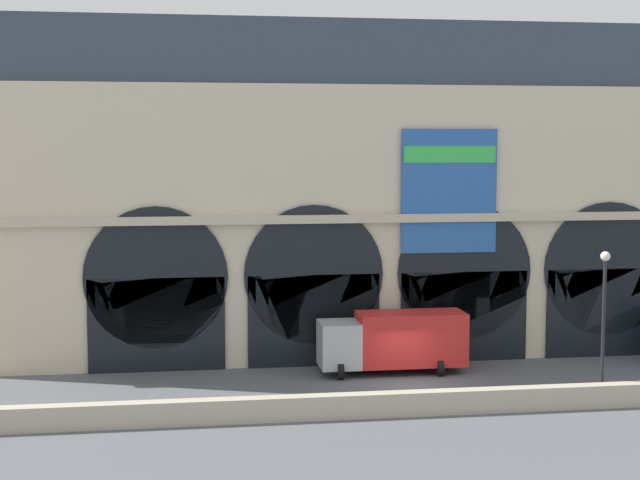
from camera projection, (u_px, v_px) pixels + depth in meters
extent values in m
plane|color=#54565B|center=(412.00, 386.00, 46.88)|extent=(200.00, 200.00, 0.00)
cube|color=#B2A891|center=(439.00, 402.00, 42.00)|extent=(90.00, 0.70, 1.03)
cube|color=beige|center=(379.00, 221.00, 53.96)|extent=(42.51, 5.86, 14.80)
cube|color=#333D4C|center=(378.00, 56.00, 53.36)|extent=(42.51, 5.26, 3.46)
cube|color=black|center=(157.00, 325.00, 49.69)|extent=(6.99, 0.20, 4.88)
cylinder|color=black|center=(156.00, 278.00, 49.45)|extent=(7.36, 0.20, 7.36)
cube|color=black|center=(314.00, 321.00, 50.90)|extent=(6.99, 0.20, 4.88)
cylinder|color=black|center=(314.00, 275.00, 50.66)|extent=(7.36, 0.20, 7.36)
cube|color=black|center=(464.00, 316.00, 52.12)|extent=(6.99, 0.20, 4.88)
cylinder|color=black|center=(464.00, 272.00, 51.88)|extent=(7.36, 0.20, 7.36)
cube|color=black|center=(607.00, 313.00, 53.33)|extent=(6.99, 0.20, 4.88)
cylinder|color=black|center=(608.00, 269.00, 53.09)|extent=(7.36, 0.20, 7.36)
cube|color=#2659A5|center=(449.00, 191.00, 51.19)|extent=(5.19, 0.12, 6.56)
cube|color=green|center=(450.00, 154.00, 50.93)|extent=(4.98, 0.04, 0.89)
cube|color=#C0B49A|center=(391.00, 218.00, 50.88)|extent=(42.51, 0.50, 0.44)
cube|color=#ADB2B7|center=(339.00, 344.00, 49.05)|extent=(2.00, 2.30, 2.30)
cube|color=red|center=(411.00, 338.00, 49.58)|extent=(5.50, 2.30, 2.70)
cylinder|color=black|center=(340.00, 371.00, 48.13)|extent=(0.28, 0.84, 0.84)
cylinder|color=black|center=(334.00, 362.00, 50.16)|extent=(0.28, 0.84, 0.84)
cylinder|color=black|center=(440.00, 368.00, 48.88)|extent=(0.28, 0.84, 0.84)
cylinder|color=black|center=(429.00, 359.00, 50.92)|extent=(0.28, 0.84, 0.84)
cylinder|color=black|center=(603.00, 332.00, 43.68)|extent=(0.16, 0.16, 6.50)
sphere|color=#F2EDCC|center=(605.00, 256.00, 43.34)|extent=(0.44, 0.44, 0.44)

